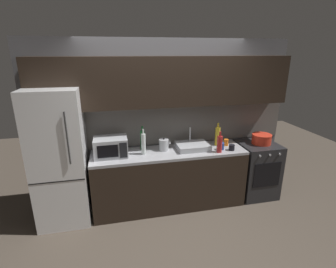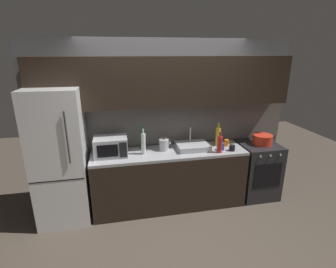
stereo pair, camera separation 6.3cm
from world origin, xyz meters
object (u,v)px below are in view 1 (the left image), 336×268
object	(u,v)px
oven_range	(256,169)
cooking_pot	(262,139)
mug_blue	(221,146)
microwave	(111,147)
refrigerator	(60,158)
mug_orange	(226,142)
wine_bottle_red	(220,144)
wine_bottle_clear	(143,144)
wine_bottle_green	(143,140)
mug_dark	(232,147)
kettle	(164,145)
wine_bottle_yellow	(218,136)

from	to	relation	value
oven_range	cooking_pot	distance (m)	0.53
mug_blue	microwave	bearing A→B (deg)	175.80
refrigerator	mug_orange	bearing A→B (deg)	1.14
refrigerator	wine_bottle_red	world-z (taller)	refrigerator
wine_bottle_clear	wine_bottle_green	xyz separation A→B (m)	(0.01, 0.19, -0.01)
refrigerator	wine_bottle_red	size ratio (longest dim) A/B	5.98
microwave	wine_bottle_clear	xyz separation A→B (m)	(0.46, -0.04, 0.02)
microwave	cooking_pot	distance (m)	2.36
oven_range	mug_blue	world-z (taller)	mug_blue
refrigerator	cooking_pot	world-z (taller)	refrigerator
mug_dark	cooking_pot	bearing A→B (deg)	15.17
mug_blue	mug_dark	bearing A→B (deg)	-23.32
refrigerator	cooking_pot	size ratio (longest dim) A/B	6.17
mug_orange	mug_blue	xyz separation A→B (m)	(-0.14, -0.15, 0.00)
kettle	mug_orange	world-z (taller)	kettle
microwave	kettle	xyz separation A→B (m)	(0.77, 0.05, -0.05)
mug_dark	cooking_pot	size ratio (longest dim) A/B	0.28
oven_range	wine_bottle_red	world-z (taller)	wine_bottle_red
mug_dark	cooking_pot	world-z (taller)	cooking_pot
refrigerator	kettle	distance (m)	1.45
mug_dark	mug_orange	world-z (taller)	mug_orange
oven_range	kettle	size ratio (longest dim) A/B	4.64
wine_bottle_yellow	kettle	bearing A→B (deg)	-178.35
kettle	wine_bottle_clear	world-z (taller)	wine_bottle_clear
refrigerator	microwave	world-z (taller)	refrigerator
wine_bottle_yellow	mug_blue	distance (m)	0.22
wine_bottle_yellow	cooking_pot	xyz separation A→B (m)	(0.72, -0.09, -0.07)
microwave	mug_orange	distance (m)	1.77
mug_dark	mug_orange	size ratio (longest dim) A/B	0.85
wine_bottle_red	wine_bottle_yellow	xyz separation A→B (m)	(0.09, 0.28, 0.02)
mug_dark	mug_blue	bearing A→B (deg)	156.68
wine_bottle_red	wine_bottle_yellow	world-z (taller)	wine_bottle_yellow
kettle	mug_dark	distance (m)	1.02
microwave	mug_blue	world-z (taller)	microwave
wine_bottle_red	mug_dark	xyz separation A→B (m)	(0.21, 0.03, -0.09)
wine_bottle_clear	mug_orange	world-z (taller)	wine_bottle_clear
kettle	mug_blue	xyz separation A→B (m)	(0.85, -0.17, -0.03)
kettle	oven_range	bearing A→B (deg)	-2.50
wine_bottle_clear	wine_bottle_green	distance (m)	0.19
wine_bottle_clear	mug_orange	bearing A→B (deg)	3.07
refrigerator	mug_orange	size ratio (longest dim) A/B	18.66
wine_bottle_red	wine_bottle_green	world-z (taller)	wine_bottle_green
wine_bottle_red	cooking_pot	world-z (taller)	wine_bottle_red
wine_bottle_green	wine_bottle_yellow	size ratio (longest dim) A/B	1.00
microwave	wine_bottle_red	bearing A→B (deg)	-7.64
mug_dark	cooking_pot	xyz separation A→B (m)	(0.59, 0.16, 0.04)
oven_range	mug_blue	distance (m)	0.87
oven_range	microwave	xyz separation A→B (m)	(-2.32, 0.02, 0.58)
kettle	wine_bottle_red	world-z (taller)	wine_bottle_red
refrigerator	wine_bottle_red	bearing A→B (deg)	-4.85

